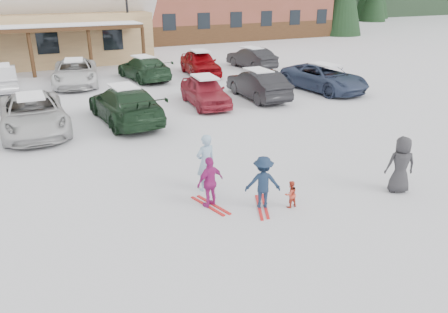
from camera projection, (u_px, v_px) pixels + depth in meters
name	position (u px, v px, depth m)	size (l,w,h in m)	color
ground	(230.00, 205.00, 11.83)	(160.00, 160.00, 0.00)	white
lamp_post	(127.00, 11.00, 31.37)	(0.50, 0.25, 6.67)	black
adult_skier	(206.00, 163.00, 12.40)	(0.61, 0.40, 1.69)	#86A8C3
toddler_red	(291.00, 194.00, 11.59)	(0.37, 0.29, 0.75)	#CA402C
child_navy	(263.00, 182.00, 11.44)	(0.94, 0.54, 1.45)	#15243C
skis_child_navy	(262.00, 206.00, 11.71)	(0.20, 1.40, 0.03)	red
child_magenta	(210.00, 182.00, 11.51)	(0.83, 0.34, 1.41)	#A52277
skis_child_magenta	(210.00, 205.00, 11.77)	(0.20, 1.40, 0.03)	red
bystander_dark	(401.00, 165.00, 12.31)	(0.81, 0.53, 1.65)	#2A2A2D
parked_car_2	(33.00, 114.00, 17.38)	(2.45, 5.32, 1.48)	#BBBBBB
parked_car_3	(125.00, 104.00, 18.65)	(2.16, 5.32, 1.54)	#18301C
parked_car_4	(205.00, 91.00, 21.24)	(1.66, 4.13, 1.41)	maroon
parked_car_5	(258.00, 84.00, 22.46)	(1.56, 4.48, 1.48)	black
parked_car_6	(324.00, 78.00, 24.14)	(2.42, 5.24, 1.46)	#2F3B57
parked_car_9	(2.00, 78.00, 24.09)	(1.49, 4.27, 1.41)	silver
parked_car_10	(75.00, 72.00, 25.45)	(2.45, 5.31, 1.48)	silver
parked_car_11	(144.00, 68.00, 26.91)	(1.99, 4.88, 1.42)	#1F3C25
parked_car_12	(200.00, 63.00, 28.27)	(1.83, 4.56, 1.55)	maroon
parked_car_13	(251.00, 58.00, 30.59)	(1.49, 4.27, 1.41)	black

